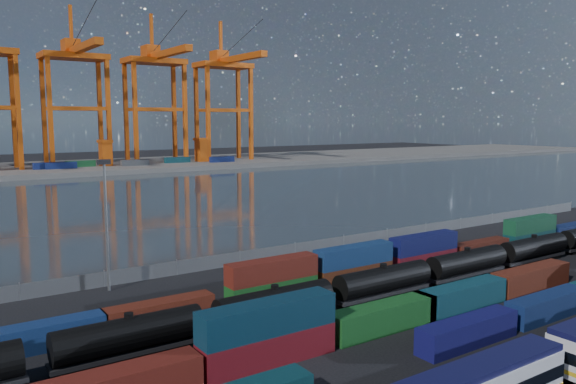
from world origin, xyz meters
TOP-DOWN VIEW (x-y plane):
  - ground at (0.00, 0.00)m, footprint 700.00×700.00m
  - harbor_water at (0.00, 105.00)m, footprint 700.00×700.00m
  - far_quay at (0.00, 210.00)m, footprint 700.00×70.00m
  - container_row_south at (5.52, -10.61)m, footprint 140.23×2.45m
  - container_row_mid at (4.77, -3.40)m, footprint 141.54×2.65m
  - container_row_north at (9.81, 11.04)m, footprint 141.31×2.39m
  - tanker_string at (-11.25, 4.34)m, footprint 122.44×2.99m
  - waterfront_fence at (-0.00, 28.00)m, footprint 160.12×0.12m
  - yard_light_mast at (-30.00, 26.00)m, footprint 1.60×0.40m
  - gantry_cranes at (-7.50, 203.17)m, footprint 201.58×51.04m
  - quay_containers at (-11.00, 195.46)m, footprint 172.58×10.99m
  - straddle_carriers at (-2.50, 200.00)m, footprint 140.00×7.00m

SIDE VIEW (x-z plane):
  - ground at x=0.00m, z-range 0.00..0.00m
  - harbor_water at x=0.00m, z-range 0.01..0.01m
  - far_quay at x=0.00m, z-range 0.00..2.00m
  - waterfront_fence at x=0.00m, z-range -0.10..2.10m
  - container_row_south at x=5.52m, z-range -0.87..4.36m
  - container_row_mid at x=4.77m, z-range -0.90..4.74m
  - container_row_north at x=9.81m, z-range -0.59..4.49m
  - tanker_string at x=-11.25m, z-range 0.01..4.29m
  - quay_containers at x=-11.00m, z-range 2.00..4.60m
  - straddle_carriers at x=-2.50m, z-range 2.27..13.37m
  - yard_light_mast at x=-30.00m, z-range 1.00..17.60m
  - gantry_cranes at x=-7.50m, z-range 7.81..76.93m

